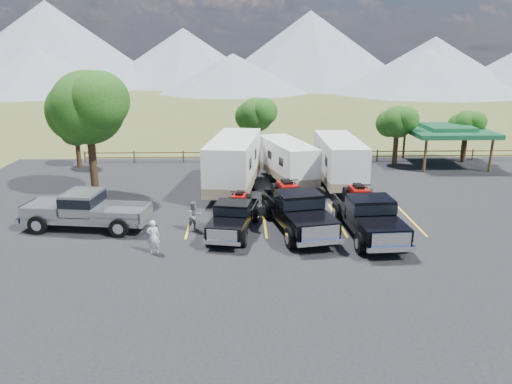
{
  "coord_description": "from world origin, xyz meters",
  "views": [
    {
      "loc": [
        -3.17,
        -21.67,
        9.06
      ],
      "look_at": [
        -2.45,
        4.12,
        1.6
      ],
      "focal_mm": 35.0,
      "sensor_mm": 36.0,
      "label": 1
    }
  ],
  "objects_px": {
    "rig_right": "(368,214)",
    "trailer_right": "(339,162)",
    "pavilion": "(447,131)",
    "trailer_left": "(234,164)",
    "rig_left": "(234,215)",
    "trailer_center": "(287,162)",
    "rig_center": "(297,209)",
    "pickup_silver": "(87,210)",
    "person_a": "(153,237)",
    "tree_big_nw": "(87,107)",
    "person_b": "(194,216)"
  },
  "relations": [
    {
      "from": "person_a",
      "to": "trailer_center",
      "type": "bearing_deg",
      "value": -126.87
    },
    {
      "from": "pavilion",
      "to": "person_a",
      "type": "height_order",
      "value": "pavilion"
    },
    {
      "from": "pickup_silver",
      "to": "person_a",
      "type": "xyz_separation_m",
      "value": [
        3.97,
        -3.33,
        -0.23
      ]
    },
    {
      "from": "rig_right",
      "to": "trailer_center",
      "type": "height_order",
      "value": "trailer_center"
    },
    {
      "from": "trailer_left",
      "to": "pickup_silver",
      "type": "distance_m",
      "value": 10.19
    },
    {
      "from": "pickup_silver",
      "to": "pavilion",
      "type": "bearing_deg",
      "value": 127.91
    },
    {
      "from": "tree_big_nw",
      "to": "pickup_silver",
      "type": "height_order",
      "value": "tree_big_nw"
    },
    {
      "from": "pavilion",
      "to": "rig_right",
      "type": "distance_m",
      "value": 18.34
    },
    {
      "from": "rig_right",
      "to": "trailer_center",
      "type": "bearing_deg",
      "value": 103.93
    },
    {
      "from": "rig_right",
      "to": "trailer_center",
      "type": "xyz_separation_m",
      "value": [
        -3.14,
        10.1,
        0.42
      ]
    },
    {
      "from": "rig_center",
      "to": "person_a",
      "type": "bearing_deg",
      "value": -168.57
    },
    {
      "from": "trailer_center",
      "to": "rig_right",
      "type": "bearing_deg",
      "value": -88.2
    },
    {
      "from": "trailer_right",
      "to": "rig_center",
      "type": "bearing_deg",
      "value": -114.12
    },
    {
      "from": "tree_big_nw",
      "to": "rig_right",
      "type": "xyz_separation_m",
      "value": [
        15.61,
        -7.35,
        -4.47
      ]
    },
    {
      "from": "rig_left",
      "to": "trailer_center",
      "type": "height_order",
      "value": "trailer_center"
    },
    {
      "from": "trailer_center",
      "to": "pickup_silver",
      "type": "height_order",
      "value": "trailer_center"
    },
    {
      "from": "trailer_center",
      "to": "pickup_silver",
      "type": "distance_m",
      "value": 14.23
    },
    {
      "from": "rig_center",
      "to": "trailer_center",
      "type": "relative_size",
      "value": 0.87
    },
    {
      "from": "pavilion",
      "to": "person_a",
      "type": "distance_m",
      "value": 26.77
    },
    {
      "from": "rig_right",
      "to": "trailer_right",
      "type": "distance_m",
      "value": 9.18
    },
    {
      "from": "rig_left",
      "to": "person_a",
      "type": "xyz_separation_m",
      "value": [
        -3.63,
        -2.64,
        -0.09
      ]
    },
    {
      "from": "trailer_left",
      "to": "trailer_right",
      "type": "bearing_deg",
      "value": 16.27
    },
    {
      "from": "tree_big_nw",
      "to": "pickup_silver",
      "type": "xyz_separation_m",
      "value": [
        1.34,
        -6.11,
        -4.53
      ]
    },
    {
      "from": "rig_left",
      "to": "rig_right",
      "type": "relative_size",
      "value": 0.83
    },
    {
      "from": "tree_big_nw",
      "to": "person_b",
      "type": "relative_size",
      "value": 4.99
    },
    {
      "from": "person_b",
      "to": "trailer_right",
      "type": "bearing_deg",
      "value": 10.35
    },
    {
      "from": "pavilion",
      "to": "trailer_left",
      "type": "distance_m",
      "value": 18.22
    },
    {
      "from": "pickup_silver",
      "to": "person_a",
      "type": "relative_size",
      "value": 4.29
    },
    {
      "from": "rig_left",
      "to": "person_a",
      "type": "relative_size",
      "value": 3.6
    },
    {
      "from": "rig_right",
      "to": "pavilion",
      "type": "bearing_deg",
      "value": 53.72
    },
    {
      "from": "trailer_left",
      "to": "person_b",
      "type": "distance_m",
      "value": 7.68
    },
    {
      "from": "rig_left",
      "to": "rig_right",
      "type": "xyz_separation_m",
      "value": [
        6.68,
        -0.56,
        0.2
      ]
    },
    {
      "from": "person_a",
      "to": "trailer_right",
      "type": "bearing_deg",
      "value": -139.64
    },
    {
      "from": "tree_big_nw",
      "to": "trailer_center",
      "type": "height_order",
      "value": "tree_big_nw"
    },
    {
      "from": "rig_center",
      "to": "tree_big_nw",
      "type": "bearing_deg",
      "value": 140.13
    },
    {
      "from": "rig_center",
      "to": "pickup_silver",
      "type": "xyz_separation_m",
      "value": [
        -10.81,
        0.41,
        -0.08
      ]
    },
    {
      "from": "pickup_silver",
      "to": "tree_big_nw",
      "type": "bearing_deg",
      "value": -159.87
    },
    {
      "from": "rig_left",
      "to": "rig_center",
      "type": "xyz_separation_m",
      "value": [
        3.22,
        0.27,
        0.23
      ]
    },
    {
      "from": "rig_left",
      "to": "pavilion",
      "type": "bearing_deg",
      "value": 52.48
    },
    {
      "from": "rig_center",
      "to": "person_a",
      "type": "distance_m",
      "value": 7.45
    },
    {
      "from": "tree_big_nw",
      "to": "trailer_left",
      "type": "height_order",
      "value": "tree_big_nw"
    },
    {
      "from": "trailer_left",
      "to": "person_b",
      "type": "bearing_deg",
      "value": -96.94
    },
    {
      "from": "rig_center",
      "to": "pickup_silver",
      "type": "relative_size",
      "value": 1.06
    },
    {
      "from": "pavilion",
      "to": "trailer_right",
      "type": "relative_size",
      "value": 0.67
    },
    {
      "from": "pickup_silver",
      "to": "trailer_left",
      "type": "bearing_deg",
      "value": 140.17
    },
    {
      "from": "tree_big_nw",
      "to": "pavilion",
      "type": "bearing_deg",
      "value": 17.34
    },
    {
      "from": "trailer_left",
      "to": "trailer_right",
      "type": "xyz_separation_m",
      "value": [
        7.03,
        1.05,
        -0.15
      ]
    },
    {
      "from": "tree_big_nw",
      "to": "trailer_center",
      "type": "xyz_separation_m",
      "value": [
        12.47,
        2.75,
        -4.05
      ]
    },
    {
      "from": "rig_center",
      "to": "trailer_left",
      "type": "bearing_deg",
      "value": 102.86
    },
    {
      "from": "tree_big_nw",
      "to": "pickup_silver",
      "type": "bearing_deg",
      "value": -77.59
    }
  ]
}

